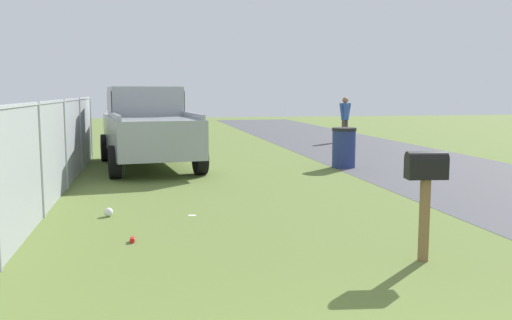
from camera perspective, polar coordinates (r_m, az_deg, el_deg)
mailbox at (r=6.58m, az=17.24°, el=-1.42°), size 0.26×0.48×1.29m
pickup_truck at (r=14.71m, az=-11.23°, el=3.64°), size 5.34×2.74×2.09m
trash_bin at (r=14.39m, az=9.11°, el=1.29°), size 0.63×0.63×1.04m
pedestrian at (r=21.93m, az=9.23°, el=4.55°), size 0.30×0.54×1.75m
fence_section at (r=9.10m, az=-21.51°, el=0.40°), size 15.95×0.07×1.81m
litter_can_near_hydrant at (r=7.44m, az=-12.72°, el=-8.09°), size 0.12×0.07×0.07m
litter_bag_by_mailbox at (r=9.01m, az=-15.07°, el=-5.25°), size 0.14×0.14×0.14m
litter_wrapper_far_scatter at (r=8.85m, az=-6.65°, el=-5.72°), size 0.11×0.13×0.01m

